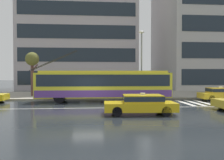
{
  "coord_description": "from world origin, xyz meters",
  "views": [
    {
      "loc": [
        0.27,
        -19.75,
        2.64
      ],
      "look_at": [
        2.21,
        3.18,
        2.02
      ],
      "focal_mm": 38.95,
      "sensor_mm": 36.0,
      "label": 1
    }
  ],
  "objects_px": {
    "taxi_oncoming_near": "(141,103)",
    "street_tree_bare": "(32,61)",
    "taxi_ahead_of_bus": "(222,93)",
    "pedestrian_at_shelter": "(139,81)",
    "pedestrian_walking_past": "(144,82)",
    "pedestrian_approaching_curb": "(102,88)",
    "bus_shelter": "(96,79)",
    "street_lamp": "(142,58)",
    "trolleybus": "(104,85)"
  },
  "relations": [
    {
      "from": "trolleybus",
      "to": "taxi_ahead_of_bus",
      "type": "distance_m",
      "value": 11.46
    },
    {
      "from": "pedestrian_approaching_curb",
      "to": "bus_shelter",
      "type": "bearing_deg",
      "value": 151.0
    },
    {
      "from": "pedestrian_approaching_curb",
      "to": "street_lamp",
      "type": "xyz_separation_m",
      "value": [
        4.22,
        -0.83,
        3.16
      ]
    },
    {
      "from": "bus_shelter",
      "to": "street_lamp",
      "type": "xyz_separation_m",
      "value": [
        4.83,
        -1.16,
        2.21
      ]
    },
    {
      "from": "street_tree_bare",
      "to": "trolleybus",
      "type": "bearing_deg",
      "value": -32.83
    },
    {
      "from": "taxi_oncoming_near",
      "to": "street_tree_bare",
      "type": "bearing_deg",
      "value": 128.12
    },
    {
      "from": "taxi_oncoming_near",
      "to": "street_tree_bare",
      "type": "distance_m",
      "value": 16.23
    },
    {
      "from": "bus_shelter",
      "to": "pedestrian_at_shelter",
      "type": "xyz_separation_m",
      "value": [
        4.88,
        0.65,
        -0.27
      ]
    },
    {
      "from": "pedestrian_at_shelter",
      "to": "street_tree_bare",
      "type": "bearing_deg",
      "value": 177.1
    },
    {
      "from": "pedestrian_approaching_curb",
      "to": "street_tree_bare",
      "type": "relative_size",
      "value": 0.33
    },
    {
      "from": "taxi_ahead_of_bus",
      "to": "bus_shelter",
      "type": "relative_size",
      "value": 1.22
    },
    {
      "from": "taxi_ahead_of_bus",
      "to": "bus_shelter",
      "type": "distance_m",
      "value": 12.87
    },
    {
      "from": "pedestrian_walking_past",
      "to": "street_lamp",
      "type": "distance_m",
      "value": 2.72
    },
    {
      "from": "taxi_oncoming_near",
      "to": "pedestrian_at_shelter",
      "type": "height_order",
      "value": "pedestrian_at_shelter"
    },
    {
      "from": "taxi_oncoming_near",
      "to": "bus_shelter",
      "type": "xyz_separation_m",
      "value": [
        -2.7,
        11.25,
        1.35
      ]
    },
    {
      "from": "trolleybus",
      "to": "street_tree_bare",
      "type": "bearing_deg",
      "value": 147.17
    },
    {
      "from": "street_lamp",
      "to": "street_tree_bare",
      "type": "distance_m",
      "value": 12.18
    },
    {
      "from": "trolleybus",
      "to": "bus_shelter",
      "type": "distance_m",
      "value": 3.86
    },
    {
      "from": "pedestrian_approaching_curb",
      "to": "street_tree_bare",
      "type": "height_order",
      "value": "street_tree_bare"
    },
    {
      "from": "bus_shelter",
      "to": "pedestrian_approaching_curb",
      "type": "xyz_separation_m",
      "value": [
        0.61,
        -0.34,
        -0.94
      ]
    },
    {
      "from": "bus_shelter",
      "to": "pedestrian_approaching_curb",
      "type": "height_order",
      "value": "bus_shelter"
    },
    {
      "from": "pedestrian_walking_past",
      "to": "street_tree_bare",
      "type": "bearing_deg",
      "value": 172.53
    },
    {
      "from": "bus_shelter",
      "to": "pedestrian_at_shelter",
      "type": "distance_m",
      "value": 4.93
    },
    {
      "from": "taxi_ahead_of_bus",
      "to": "pedestrian_at_shelter",
      "type": "height_order",
      "value": "pedestrian_at_shelter"
    },
    {
      "from": "pedestrian_walking_past",
      "to": "pedestrian_at_shelter",
      "type": "bearing_deg",
      "value": 111.96
    },
    {
      "from": "bus_shelter",
      "to": "taxi_oncoming_near",
      "type": "bearing_deg",
      "value": -76.49
    },
    {
      "from": "street_tree_bare",
      "to": "pedestrian_at_shelter",
      "type": "bearing_deg",
      "value": -2.9
    },
    {
      "from": "street_tree_bare",
      "to": "bus_shelter",
      "type": "bearing_deg",
      "value": -10.05
    },
    {
      "from": "trolleybus",
      "to": "taxi_oncoming_near",
      "type": "relative_size",
      "value": 2.79
    },
    {
      "from": "taxi_oncoming_near",
      "to": "street_tree_bare",
      "type": "relative_size",
      "value": 0.96
    },
    {
      "from": "taxi_ahead_of_bus",
      "to": "pedestrian_walking_past",
      "type": "relative_size",
      "value": 2.17
    },
    {
      "from": "taxi_ahead_of_bus",
      "to": "taxi_oncoming_near",
      "type": "bearing_deg",
      "value": -143.0
    },
    {
      "from": "pedestrian_approaching_curb",
      "to": "street_lamp",
      "type": "bearing_deg",
      "value": -11.1
    },
    {
      "from": "taxi_oncoming_near",
      "to": "street_tree_bare",
      "type": "xyz_separation_m",
      "value": [
        -9.81,
        12.5,
        3.3
      ]
    },
    {
      "from": "bus_shelter",
      "to": "pedestrian_walking_past",
      "type": "bearing_deg",
      "value": -3.97
    },
    {
      "from": "pedestrian_at_shelter",
      "to": "pedestrian_approaching_curb",
      "type": "bearing_deg",
      "value": -166.99
    },
    {
      "from": "taxi_oncoming_near",
      "to": "pedestrian_walking_past",
      "type": "relative_size",
      "value": 2.31
    },
    {
      "from": "pedestrian_approaching_curb",
      "to": "pedestrian_at_shelter",
      "type": "bearing_deg",
      "value": 13.01
    },
    {
      "from": "bus_shelter",
      "to": "pedestrian_walking_past",
      "type": "relative_size",
      "value": 1.78
    },
    {
      "from": "taxi_ahead_of_bus",
      "to": "street_lamp",
      "type": "relative_size",
      "value": 0.63
    },
    {
      "from": "trolleybus",
      "to": "pedestrian_at_shelter",
      "type": "relative_size",
      "value": 6.37
    },
    {
      "from": "taxi_oncoming_near",
      "to": "taxi_ahead_of_bus",
      "type": "relative_size",
      "value": 1.06
    },
    {
      "from": "street_lamp",
      "to": "trolleybus",
      "type": "bearing_deg",
      "value": -147.83
    },
    {
      "from": "bus_shelter",
      "to": "pedestrian_at_shelter",
      "type": "height_order",
      "value": "bus_shelter"
    },
    {
      "from": "trolleybus",
      "to": "street_lamp",
      "type": "distance_m",
      "value": 5.57
    },
    {
      "from": "taxi_ahead_of_bus",
      "to": "bus_shelter",
      "type": "xyz_separation_m",
      "value": [
        -12.11,
        4.16,
        1.35
      ]
    },
    {
      "from": "street_tree_bare",
      "to": "street_lamp",
      "type": "bearing_deg",
      "value": -11.47
    },
    {
      "from": "pedestrian_approaching_curb",
      "to": "taxi_oncoming_near",
      "type": "bearing_deg",
      "value": -79.12
    },
    {
      "from": "trolleybus",
      "to": "taxi_ahead_of_bus",
      "type": "relative_size",
      "value": 2.96
    },
    {
      "from": "trolleybus",
      "to": "street_tree_bare",
      "type": "relative_size",
      "value": 2.66
    }
  ]
}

